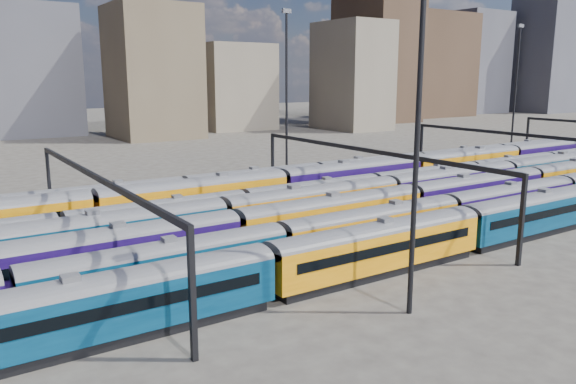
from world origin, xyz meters
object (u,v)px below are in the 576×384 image
rake_0 (379,242)px  rake_2 (333,212)px  mast_2 (419,107)px  rake_1 (448,210)px

rake_0 → rake_2: bearing=73.3°
rake_2 → rake_0: bearing=-106.7°
rake_0 → mast_2: bearing=-116.5°
rake_2 → rake_1: bearing=-24.5°
rake_1 → rake_2: (-10.96, 5.00, 0.18)m
rake_0 → rake_1: rake_0 is taller
rake_1 → mast_2: size_ratio=4.73×
rake_2 → mast_2: size_ratio=5.90×
rake_1 → rake_2: size_ratio=0.80×
rake_2 → mast_2: 21.35m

